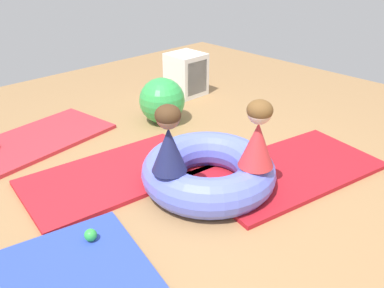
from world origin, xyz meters
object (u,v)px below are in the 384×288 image
child_in_red (258,135)px  storage_cube (187,75)px  play_ball_green (91,235)px  play_ball_yellow (174,152)px  child_in_navy (169,140)px  exercise_ball_large (162,101)px  inflatable_cushion (208,171)px

child_in_red → storage_cube: 2.58m
play_ball_green → storage_cube: (2.57, 1.76, 0.20)m
play_ball_yellow → storage_cube: storage_cube is taller
child_in_navy → play_ball_yellow: (0.51, 0.53, -0.50)m
exercise_ball_large → inflatable_cushion: bearing=-114.8°
play_ball_green → inflatable_cushion: bearing=-2.7°
inflatable_cushion → child_in_red: child_in_red is taller
exercise_ball_large → storage_cube: 0.97m
child_in_navy → storage_cube: size_ratio=0.95×
child_in_navy → play_ball_green: 0.87m
child_in_red → inflatable_cushion: bearing=-170.1°
inflatable_cushion → child_in_navy: bearing=175.2°
child_in_navy → play_ball_green: child_in_navy is taller
inflatable_cushion → exercise_ball_large: exercise_ball_large is taller
play_ball_yellow → exercise_ball_large: (0.51, 0.78, 0.18)m
exercise_ball_large → child_in_navy: bearing=-128.0°
inflatable_cushion → play_ball_yellow: inflatable_cushion is taller
child_in_navy → storage_cube: 2.59m
storage_cube → child_in_navy: bearing=-136.2°
inflatable_cushion → play_ball_yellow: bearing=78.6°
storage_cube → inflatable_cushion: bearing=-128.8°
child_in_red → exercise_ball_large: size_ratio=1.04×
child_in_red → play_ball_yellow: 1.06m
storage_cube → play_ball_green: bearing=-145.6°
exercise_ball_large → storage_cube: (0.84, 0.47, 0.02)m
play_ball_yellow → storage_cube: (1.35, 1.25, 0.19)m
play_ball_green → exercise_ball_large: (1.73, 1.29, 0.18)m
inflatable_cushion → exercise_ball_large: 1.48m
child_in_navy → exercise_ball_large: (1.02, 1.31, -0.32)m
child_in_navy → child_in_red: size_ratio=0.98×
inflatable_cushion → exercise_ball_large: (0.62, 1.34, 0.10)m
exercise_ball_large → child_in_red: bearing=-105.7°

